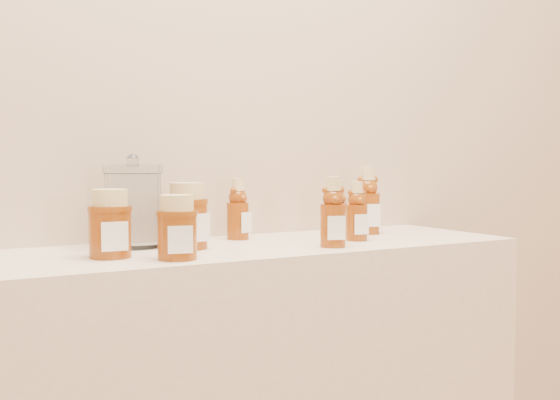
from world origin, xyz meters
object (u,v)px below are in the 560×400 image
bear_bottle_back_left (238,205)px  glass_canister (133,202)px  honey_jar_left (110,223)px  bear_bottle_front_left (333,207)px

bear_bottle_back_left → glass_canister: bearing=161.3°
bear_bottle_back_left → honey_jar_left: (-0.35, -0.15, -0.02)m
glass_canister → bear_bottle_back_left: bearing=4.9°
bear_bottle_back_left → glass_canister: size_ratio=0.84×
bear_bottle_back_left → bear_bottle_front_left: (0.11, -0.23, 0.00)m
bear_bottle_front_left → honey_jar_left: size_ratio=1.30×
honey_jar_left → glass_canister: bearing=59.9°
honey_jar_left → bear_bottle_front_left: bearing=-5.3°
bear_bottle_front_left → glass_canister: (-0.38, 0.21, 0.01)m
bear_bottle_back_left → bear_bottle_front_left: bearing=-87.3°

